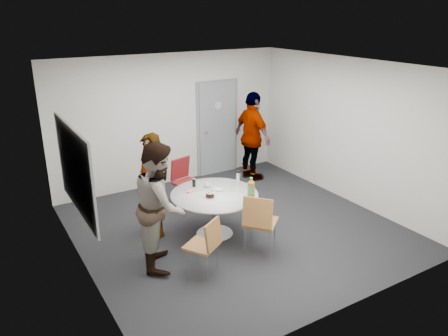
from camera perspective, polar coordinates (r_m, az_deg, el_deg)
floor at (r=7.51m, az=1.48°, el=-7.76°), size 5.00×5.00×0.00m
ceiling at (r=6.69m, az=1.69°, el=13.15°), size 5.00×5.00×0.00m
wall_back at (r=9.11m, az=-6.97°, el=6.23°), size 5.00×0.00×5.00m
wall_left at (r=6.09m, az=-18.68°, el=-1.78°), size 0.00×5.00×5.00m
wall_right at (r=8.54m, az=15.90°, el=4.68°), size 0.00×5.00×5.00m
wall_front at (r=5.20m, az=16.62°, el=-5.30°), size 5.00×0.00×5.00m
door at (r=9.66m, az=-0.88°, el=5.19°), size 1.02×0.17×2.12m
whiteboard at (r=6.25m, az=-18.86°, el=-0.27°), size 0.04×1.90×1.25m
table at (r=7.02m, az=-0.95°, el=-4.07°), size 1.40×1.40×1.07m
chair_near_left at (r=6.05m, az=-2.31°, el=-9.61°), size 0.56×0.58×0.85m
chair_near_right at (r=6.49m, az=4.63°, el=-6.64°), size 0.67×0.67×0.97m
chair_far at (r=8.14m, az=-5.18°, el=-1.20°), size 0.54×0.57×0.92m
person_main at (r=7.04m, az=-9.39°, el=-2.31°), size 0.59×0.72×1.71m
person_left at (r=6.20m, az=-8.31°, el=-4.83°), size 1.00×1.10×1.84m
person_right at (r=9.28m, az=3.73°, el=4.09°), size 0.51×1.14×1.91m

